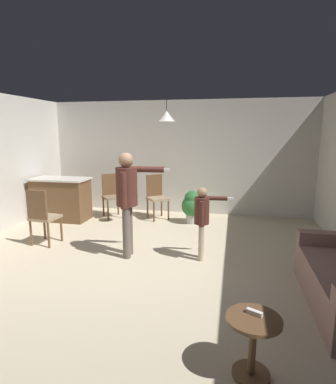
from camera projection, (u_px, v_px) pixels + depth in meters
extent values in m
plane|color=beige|center=(141.00, 262.00, 4.77)|extent=(7.68, 7.68, 0.00)
cube|color=beige|center=(179.00, 157.00, 7.59)|extent=(6.40, 0.10, 2.70)
cube|color=#8C6B60|center=(330.00, 255.00, 4.24)|extent=(0.85, 0.18, 0.63)
cylinder|color=brown|center=(303.00, 273.00, 4.35)|extent=(0.05, 0.05, 0.06)
cube|color=brown|center=(61.00, 200.00, 7.03)|extent=(1.20, 0.60, 0.91)
cube|color=beige|center=(60.00, 179.00, 6.94)|extent=(1.26, 0.66, 0.04)
cylinder|color=brown|center=(254.00, 319.00, 2.46)|extent=(0.44, 0.44, 0.03)
cylinder|color=brown|center=(252.00, 349.00, 2.51)|extent=(0.06, 0.06, 0.49)
cylinder|color=brown|center=(251.00, 374.00, 2.55)|extent=(0.31, 0.31, 0.03)
cylinder|color=#60564C|center=(129.00, 229.00, 5.03)|extent=(0.12, 0.12, 0.83)
cylinder|color=#60564C|center=(126.00, 232.00, 4.86)|extent=(0.12, 0.12, 0.83)
cylinder|color=#4C261E|center=(127.00, 187.00, 4.82)|extent=(0.33, 0.33, 0.59)
sphere|color=#9E7556|center=(126.00, 160.00, 4.74)|extent=(0.23, 0.23, 0.23)
cylinder|color=#4C261E|center=(146.00, 169.00, 4.93)|extent=(0.56, 0.15, 0.10)
cube|color=white|center=(166.00, 170.00, 4.89)|extent=(0.13, 0.05, 0.04)
cylinder|color=#4C261E|center=(124.00, 191.00, 4.63)|extent=(0.10, 0.10, 0.56)
cylinder|color=tan|center=(201.00, 240.00, 4.90)|extent=(0.08, 0.08, 0.58)
cylinder|color=tan|center=(201.00, 243.00, 4.78)|extent=(0.08, 0.08, 0.58)
cylinder|color=#4C261E|center=(202.00, 211.00, 4.75)|extent=(0.23, 0.23, 0.41)
sphere|color=#9E7556|center=(202.00, 193.00, 4.70)|extent=(0.16, 0.16, 0.16)
cylinder|color=#4C261E|center=(215.00, 198.00, 4.82)|extent=(0.39, 0.10, 0.07)
cube|color=white|center=(229.00, 199.00, 4.80)|extent=(0.13, 0.05, 0.04)
cylinder|color=#4C261E|center=(202.00, 214.00, 4.62)|extent=(0.07, 0.07, 0.38)
cylinder|color=brown|center=(31.00, 233.00, 5.43)|extent=(0.04, 0.04, 0.45)
cylinder|color=brown|center=(49.00, 235.00, 5.33)|extent=(0.04, 0.04, 0.45)
cylinder|color=brown|center=(45.00, 227.00, 5.77)|extent=(0.04, 0.04, 0.45)
cylinder|color=brown|center=(61.00, 229.00, 5.67)|extent=(0.04, 0.04, 0.45)
cube|color=#997F60|center=(45.00, 218.00, 5.50)|extent=(0.45, 0.45, 0.05)
cube|color=brown|center=(37.00, 205.00, 5.27)|extent=(0.38, 0.07, 0.50)
cylinder|color=brown|center=(162.00, 207.00, 7.37)|extent=(0.04, 0.04, 0.45)
cylinder|color=brown|center=(148.00, 208.00, 7.21)|extent=(0.04, 0.04, 0.45)
cylinder|color=brown|center=(168.00, 210.00, 7.05)|extent=(0.04, 0.04, 0.45)
cylinder|color=brown|center=(154.00, 212.00, 6.89)|extent=(0.04, 0.04, 0.45)
cube|color=#997F60|center=(158.00, 198.00, 7.08)|extent=(0.59, 0.59, 0.05)
cube|color=brown|center=(154.00, 185.00, 7.20)|extent=(0.32, 0.27, 0.50)
cylinder|color=brown|center=(118.00, 205.00, 7.51)|extent=(0.04, 0.04, 0.45)
cylinder|color=brown|center=(103.00, 207.00, 7.34)|extent=(0.04, 0.04, 0.45)
cylinder|color=brown|center=(123.00, 208.00, 7.19)|extent=(0.04, 0.04, 0.45)
cylinder|color=brown|center=(108.00, 210.00, 7.03)|extent=(0.04, 0.04, 0.45)
cube|color=#7F664C|center=(113.00, 197.00, 7.22)|extent=(0.59, 0.59, 0.05)
cube|color=brown|center=(110.00, 184.00, 7.34)|extent=(0.32, 0.27, 0.50)
cylinder|color=#B7B2AD|center=(192.00, 218.00, 6.83)|extent=(0.27, 0.27, 0.21)
sphere|color=#2D6B33|center=(192.00, 206.00, 6.78)|extent=(0.47, 0.47, 0.47)
sphere|color=#2D6B33|center=(192.00, 199.00, 6.75)|extent=(0.35, 0.35, 0.35)
cube|color=white|center=(254.00, 312.00, 2.49)|extent=(0.13, 0.09, 0.04)
cone|color=silver|center=(167.00, 116.00, 5.86)|extent=(0.32, 0.32, 0.20)
cylinder|color=black|center=(167.00, 101.00, 5.81)|extent=(0.01, 0.01, 0.36)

